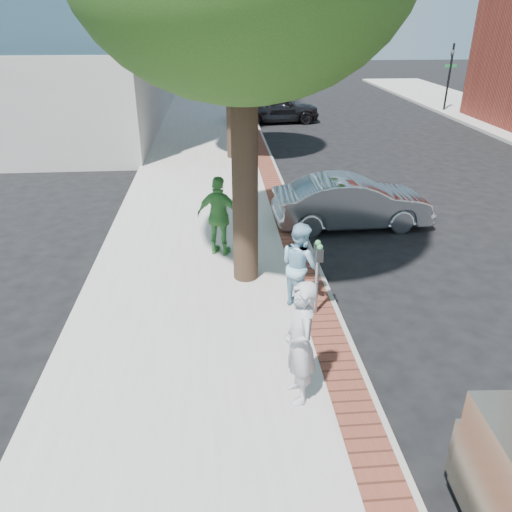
{
  "coord_description": "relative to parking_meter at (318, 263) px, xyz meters",
  "views": [
    {
      "loc": [
        -1.15,
        -7.56,
        5.22
      ],
      "look_at": [
        -0.48,
        0.73,
        1.2
      ],
      "focal_mm": 35.0,
      "sensor_mm": 36.0,
      "label": 1
    }
  ],
  "objects": [
    {
      "name": "ground",
      "position": [
        -0.61,
        -0.33,
        -1.21
      ],
      "size": [
        120.0,
        120.0,
        0.0
      ],
      "primitive_type": "plane",
      "color": "black",
      "rests_on": "ground"
    },
    {
      "name": "sidewalk",
      "position": [
        -2.11,
        7.67,
        -1.13
      ],
      "size": [
        5.0,
        60.0,
        0.15
      ],
      "primitive_type": "cube",
      "color": "#9E9991",
      "rests_on": "ground"
    },
    {
      "name": "brick_strip",
      "position": [
        0.09,
        7.67,
        -1.05
      ],
      "size": [
        0.6,
        60.0,
        0.01
      ],
      "primitive_type": "cube",
      "color": "brown",
      "rests_on": "sidewalk"
    },
    {
      "name": "curb",
      "position": [
        0.44,
        7.67,
        -1.13
      ],
      "size": [
        0.1,
        60.0,
        0.15
      ],
      "primitive_type": "cube",
      "color": "gray",
      "rests_on": "ground"
    },
    {
      "name": "signal_near",
      "position": [
        0.29,
        21.67,
        1.05
      ],
      "size": [
        0.7,
        0.15,
        3.8
      ],
      "color": "black",
      "rests_on": "ground"
    },
    {
      "name": "signal_far",
      "position": [
        11.89,
        21.67,
        1.05
      ],
      "size": [
        0.7,
        0.15,
        3.8
      ],
      "color": "black",
      "rests_on": "ground"
    },
    {
      "name": "tree_far",
      "position": [
        -1.11,
        11.67,
        4.09
      ],
      "size": [
        4.8,
        4.8,
        7.14
      ],
      "color": "black",
      "rests_on": "sidewalk"
    },
    {
      "name": "parking_meter",
      "position": [
        0.0,
        0.0,
        0.0
      ],
      "size": [
        0.12,
        0.32,
        1.47
      ],
      "color": "gray",
      "rests_on": "sidewalk"
    },
    {
      "name": "person_gray",
      "position": [
        -0.68,
        -2.22,
        -0.11
      ],
      "size": [
        0.52,
        0.74,
        1.9
      ],
      "primitive_type": "imported",
      "rotation": [
        0.0,
        0.0,
        -1.47
      ],
      "color": "#ADADB2",
      "rests_on": "sidewalk"
    },
    {
      "name": "person_officer",
      "position": [
        -0.26,
        0.37,
        -0.21
      ],
      "size": [
        0.94,
        1.02,
        1.69
      ],
      "primitive_type": "imported",
      "rotation": [
        0.0,
        0.0,
        2.03
      ],
      "color": "#8CBED8",
      "rests_on": "sidewalk"
    },
    {
      "name": "person_green",
      "position": [
        -1.72,
        2.78,
        -0.12
      ],
      "size": [
        1.19,
        0.84,
        1.87
      ],
      "primitive_type": "imported",
      "rotation": [
        0.0,
        0.0,
        2.75
      ],
      "color": "#489543",
      "rests_on": "sidewalk"
    },
    {
      "name": "sedan_silver",
      "position": [
        1.84,
        4.56,
        -0.52
      ],
      "size": [
        4.23,
        1.62,
        1.38
      ],
      "primitive_type": "imported",
      "rotation": [
        0.0,
        0.0,
        1.61
      ],
      "color": "#A7AAAE",
      "rests_on": "ground"
    },
    {
      "name": "bg_car",
      "position": [
        1.45,
        19.27,
        -0.41
      ],
      "size": [
        4.87,
        2.38,
        1.6
      ],
      "primitive_type": "imported",
      "rotation": [
        0.0,
        0.0,
        1.68
      ],
      "color": "black",
      "rests_on": "ground"
    }
  ]
}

